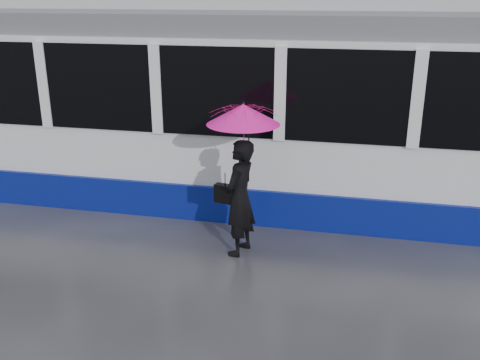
# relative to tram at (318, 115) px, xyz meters

# --- Properties ---
(ground) EXTENTS (90.00, 90.00, 0.00)m
(ground) POSITION_rel_tram_xyz_m (-0.98, -2.50, -1.64)
(ground) COLOR #2E2E34
(ground) RESTS_ON ground
(rails) EXTENTS (34.00, 1.51, 0.02)m
(rails) POSITION_rel_tram_xyz_m (-0.98, -0.00, -1.63)
(rails) COLOR #3F3D38
(rails) RESTS_ON ground
(tram) EXTENTS (26.00, 2.56, 3.35)m
(tram) POSITION_rel_tram_xyz_m (0.00, 0.00, 0.00)
(tram) COLOR white
(tram) RESTS_ON ground
(woman) EXTENTS (0.55, 0.71, 1.74)m
(woman) POSITION_rel_tram_xyz_m (-0.91, -2.25, -0.77)
(woman) COLOR black
(woman) RESTS_ON ground
(umbrella) EXTENTS (1.23, 1.23, 1.17)m
(umbrella) POSITION_rel_tram_xyz_m (-0.86, -2.25, 0.27)
(umbrella) COLOR #FF157F
(umbrella) RESTS_ON ground
(handbag) EXTENTS (0.33, 0.20, 0.45)m
(handbag) POSITION_rel_tram_xyz_m (-1.13, -2.23, -0.73)
(handbag) COLOR black
(handbag) RESTS_ON ground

